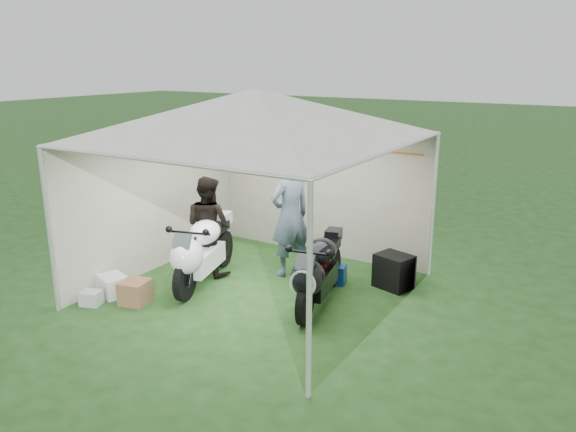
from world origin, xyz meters
name	(u,v)px	position (x,y,z in m)	size (l,w,h in m)	color
ground	(258,291)	(0.00, 0.00, 0.00)	(80.00, 80.00, 0.00)	#1D4416
canopy_tent	(256,119)	(0.00, 0.03, 2.58)	(5.66, 5.66, 3.00)	silver
motorcycle_white	(201,250)	(-0.88, -0.23, 0.56)	(0.85, 2.01, 1.01)	black
motorcycle_black	(317,270)	(1.02, 0.00, 0.54)	(0.72, 1.96, 0.98)	black
paddock_stand	(333,274)	(0.83, 0.88, 0.15)	(0.40, 0.25, 0.30)	blue
person_dark_jacket	(208,226)	(-1.09, 0.22, 0.81)	(0.78, 0.61, 1.61)	black
person_blue_jacket	(290,216)	(0.06, 0.85, 0.99)	(0.72, 0.47, 1.97)	slate
equipment_box	(394,271)	(1.70, 1.20, 0.26)	(0.52, 0.42, 0.52)	black
crate_0	(113,285)	(-1.75, -1.23, 0.15)	(0.45, 0.35, 0.30)	silver
crate_1	(135,292)	(-1.25, -1.27, 0.17)	(0.38, 0.38, 0.34)	brown
crate_2	(91,298)	(-1.75, -1.63, 0.10)	(0.28, 0.23, 0.20)	#B0B4B8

